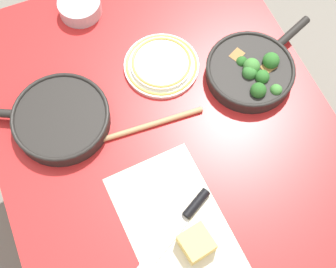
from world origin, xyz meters
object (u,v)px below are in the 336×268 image
object	(u,v)px
skillet_broccoli	(252,71)
cheese_block	(196,243)
grater_knife	(184,219)
wooden_spoon	(116,135)
prep_bowl_steel	(80,7)
skillet_eggs	(60,118)
dinner_plate_stack	(161,64)

from	to	relation	value
skillet_broccoli	cheese_block	size ratio (longest dim) A/B	4.43
grater_knife	skillet_broccoli	bearing A→B (deg)	-166.02
wooden_spoon	prep_bowl_steel	bearing A→B (deg)	-91.90
cheese_block	prep_bowl_steel	bearing A→B (deg)	-177.37
grater_knife	cheese_block	bearing A→B (deg)	62.36
skillet_broccoli	prep_bowl_steel	distance (m)	0.56
skillet_eggs	dinner_plate_stack	size ratio (longest dim) A/B	1.81
wooden_spoon	grater_knife	size ratio (longest dim) A/B	1.68
skillet_broccoli	dinner_plate_stack	size ratio (longest dim) A/B	1.69
skillet_eggs	wooden_spoon	world-z (taller)	skillet_eggs
skillet_eggs	cheese_block	world-z (taller)	cheese_block
wooden_spoon	dinner_plate_stack	size ratio (longest dim) A/B	1.85
grater_knife	prep_bowl_steel	world-z (taller)	prep_bowl_steel
skillet_eggs	prep_bowl_steel	distance (m)	0.38
cheese_block	prep_bowl_steel	size ratio (longest dim) A/B	0.64
skillet_broccoli	skillet_eggs	distance (m)	0.55
prep_bowl_steel	skillet_broccoli	bearing A→B (deg)	42.80
dinner_plate_stack	grater_knife	bearing A→B (deg)	-15.06
skillet_eggs	wooden_spoon	xyz separation A→B (m)	(0.10, 0.12, -0.02)
wooden_spoon	skillet_broccoli	bearing A→B (deg)	-172.06
dinner_plate_stack	prep_bowl_steel	distance (m)	0.32
dinner_plate_stack	prep_bowl_steel	bearing A→B (deg)	-151.19
prep_bowl_steel	dinner_plate_stack	bearing A→B (deg)	28.81
grater_knife	prep_bowl_steel	bearing A→B (deg)	-115.42
grater_knife	prep_bowl_steel	distance (m)	0.72
skillet_broccoli	prep_bowl_steel	xyz separation A→B (m)	(-0.41, -0.38, -0.01)
skillet_broccoli	skillet_eggs	xyz separation A→B (m)	(-0.07, -0.55, -0.00)
skillet_broccoli	dinner_plate_stack	xyz separation A→B (m)	(-0.13, -0.22, -0.02)
skillet_eggs	prep_bowl_steel	world-z (taller)	skillet_eggs
grater_knife	cheese_block	xyz separation A→B (m)	(0.07, 0.00, 0.02)
dinner_plate_stack	prep_bowl_steel	size ratio (longest dim) A/B	1.67
wooden_spoon	cheese_block	size ratio (longest dim) A/B	4.86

